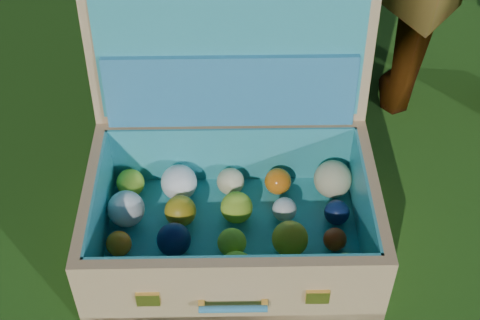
{
  "coord_description": "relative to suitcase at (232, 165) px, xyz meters",
  "views": [
    {
      "loc": [
        0.2,
        -0.87,
        1.28
      ],
      "look_at": [
        -0.04,
        0.23,
        0.2
      ],
      "focal_mm": 50.0,
      "sensor_mm": 36.0,
      "label": 1
    }
  ],
  "objects": [
    {
      "name": "ground",
      "position": [
        0.06,
        -0.23,
        -0.18
      ],
      "size": [
        60.0,
        60.0,
        0.0
      ],
      "primitive_type": "plane",
      "color": "#215114",
      "rests_on": "ground"
    },
    {
      "name": "suitcase",
      "position": [
        0.0,
        0.0,
        0.0
      ],
      "size": [
        0.77,
        0.67,
        0.64
      ],
      "rotation": [
        0.0,
        0.0,
        0.23
      ],
      "color": "tan",
      "rests_on": "ground"
    }
  ]
}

